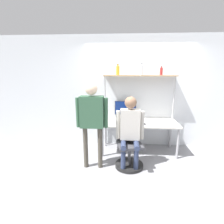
{
  "coord_description": "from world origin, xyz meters",
  "views": [
    {
      "loc": [
        -0.36,
        -3.49,
        1.88
      ],
      "look_at": [
        -0.59,
        -0.12,
        1.07
      ],
      "focal_mm": 28.0,
      "sensor_mm": 36.0,
      "label": 1
    }
  ],
  "objects_px": {
    "person_standing": "(92,115)",
    "bottle_amber": "(118,70)",
    "laptop": "(132,121)",
    "bottle_red": "(161,71)",
    "monitor": "(125,109)",
    "office_chair": "(129,152)",
    "bottle_clear": "(141,70)",
    "cell_phone": "(144,124)",
    "person_seated": "(130,127)"
  },
  "relations": [
    {
      "from": "office_chair",
      "to": "person_standing",
      "type": "relative_size",
      "value": 0.57
    },
    {
      "from": "cell_phone",
      "to": "monitor",
      "type": "bearing_deg",
      "value": 133.1
    },
    {
      "from": "person_standing",
      "to": "bottle_red",
      "type": "distance_m",
      "value": 1.92
    },
    {
      "from": "office_chair",
      "to": "bottle_amber",
      "type": "height_order",
      "value": "bottle_amber"
    },
    {
      "from": "office_chair",
      "to": "bottle_red",
      "type": "distance_m",
      "value": 1.95
    },
    {
      "from": "monitor",
      "to": "person_seated",
      "type": "height_order",
      "value": "person_seated"
    },
    {
      "from": "person_seated",
      "to": "person_standing",
      "type": "height_order",
      "value": "person_standing"
    },
    {
      "from": "laptop",
      "to": "bottle_red",
      "type": "distance_m",
      "value": 1.31
    },
    {
      "from": "monitor",
      "to": "laptop",
      "type": "bearing_deg",
      "value": -70.49
    },
    {
      "from": "bottle_red",
      "to": "bottle_amber",
      "type": "distance_m",
      "value": 0.99
    },
    {
      "from": "laptop",
      "to": "person_seated",
      "type": "distance_m",
      "value": 0.57
    },
    {
      "from": "person_seated",
      "to": "cell_phone",
      "type": "bearing_deg",
      "value": 57.96
    },
    {
      "from": "bottle_clear",
      "to": "bottle_amber",
      "type": "height_order",
      "value": "bottle_clear"
    },
    {
      "from": "cell_phone",
      "to": "office_chair",
      "type": "relative_size",
      "value": 0.16
    },
    {
      "from": "bottle_red",
      "to": "bottle_amber",
      "type": "bearing_deg",
      "value": 180.0
    },
    {
      "from": "laptop",
      "to": "bottle_red",
      "type": "bearing_deg",
      "value": 31.79
    },
    {
      "from": "cell_phone",
      "to": "office_chair",
      "type": "xyz_separation_m",
      "value": [
        -0.34,
        -0.49,
        -0.43
      ]
    },
    {
      "from": "monitor",
      "to": "person_seated",
      "type": "bearing_deg",
      "value": -85.01
    },
    {
      "from": "bottle_amber",
      "to": "person_seated",
      "type": "bearing_deg",
      "value": -74.0
    },
    {
      "from": "office_chair",
      "to": "bottle_red",
      "type": "bearing_deg",
      "value": 51.88
    },
    {
      "from": "bottle_amber",
      "to": "laptop",
      "type": "bearing_deg",
      "value": -49.78
    },
    {
      "from": "bottle_clear",
      "to": "bottle_amber",
      "type": "xyz_separation_m",
      "value": [
        -0.54,
        -0.0,
        -0.01
      ]
    },
    {
      "from": "bottle_amber",
      "to": "bottle_red",
      "type": "bearing_deg",
      "value": 0.0
    },
    {
      "from": "bottle_clear",
      "to": "laptop",
      "type": "bearing_deg",
      "value": -116.41
    },
    {
      "from": "monitor",
      "to": "cell_phone",
      "type": "relative_size",
      "value": 3.42
    },
    {
      "from": "laptop",
      "to": "person_standing",
      "type": "xyz_separation_m",
      "value": [
        -0.78,
        -0.61,
        0.28
      ]
    },
    {
      "from": "monitor",
      "to": "bottle_clear",
      "type": "height_order",
      "value": "bottle_clear"
    },
    {
      "from": "cell_phone",
      "to": "person_seated",
      "type": "distance_m",
      "value": 0.64
    },
    {
      "from": "bottle_red",
      "to": "person_standing",
      "type": "bearing_deg",
      "value": -144.59
    },
    {
      "from": "cell_phone",
      "to": "person_seated",
      "type": "xyz_separation_m",
      "value": [
        -0.33,
        -0.53,
        0.11
      ]
    },
    {
      "from": "person_seated",
      "to": "bottle_red",
      "type": "relative_size",
      "value": 7.06
    },
    {
      "from": "monitor",
      "to": "person_standing",
      "type": "relative_size",
      "value": 0.31
    },
    {
      "from": "person_standing",
      "to": "bottle_red",
      "type": "height_order",
      "value": "bottle_red"
    },
    {
      "from": "cell_phone",
      "to": "bottle_clear",
      "type": "distance_m",
      "value": 1.24
    },
    {
      "from": "monitor",
      "to": "person_standing",
      "type": "distance_m",
      "value": 1.22
    },
    {
      "from": "laptop",
      "to": "bottle_red",
      "type": "xyz_separation_m",
      "value": [
        0.65,
        0.4,
        1.07
      ]
    },
    {
      "from": "bottle_red",
      "to": "office_chair",
      "type": "bearing_deg",
      "value": -128.12
    },
    {
      "from": "cell_phone",
      "to": "office_chair",
      "type": "height_order",
      "value": "office_chair"
    },
    {
      "from": "monitor",
      "to": "bottle_red",
      "type": "height_order",
      "value": "bottle_red"
    },
    {
      "from": "laptop",
      "to": "bottle_clear",
      "type": "height_order",
      "value": "bottle_clear"
    },
    {
      "from": "monitor",
      "to": "office_chair",
      "type": "bearing_deg",
      "value": -85.29
    },
    {
      "from": "person_standing",
      "to": "bottle_amber",
      "type": "xyz_separation_m",
      "value": [
        0.44,
        1.01,
        0.81
      ]
    },
    {
      "from": "bottle_clear",
      "to": "bottle_red",
      "type": "distance_m",
      "value": 0.45
    },
    {
      "from": "bottle_clear",
      "to": "bottle_amber",
      "type": "distance_m",
      "value": 0.54
    },
    {
      "from": "cell_phone",
      "to": "bottle_red",
      "type": "height_order",
      "value": "bottle_red"
    },
    {
      "from": "cell_phone",
      "to": "bottle_amber",
      "type": "bearing_deg",
      "value": 144.83
    },
    {
      "from": "monitor",
      "to": "bottle_red",
      "type": "distance_m",
      "value": 1.2
    },
    {
      "from": "person_standing",
      "to": "cell_phone",
      "type": "bearing_deg",
      "value": 29.07
    },
    {
      "from": "monitor",
      "to": "office_chair",
      "type": "relative_size",
      "value": 0.54
    },
    {
      "from": "person_seated",
      "to": "bottle_amber",
      "type": "relative_size",
      "value": 5.72
    }
  ]
}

